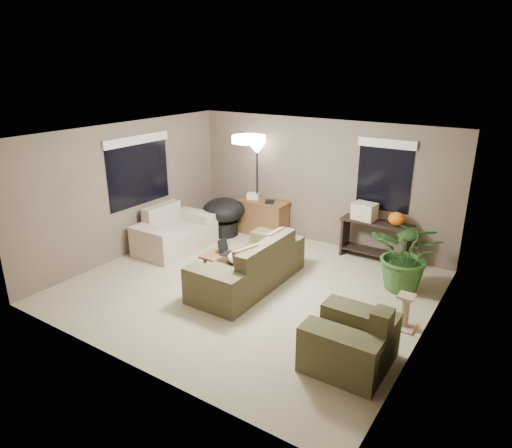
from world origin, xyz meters
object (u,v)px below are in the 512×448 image
Objects in this scene: loveseat at (174,234)px; floor_lamp at (257,160)px; main_sofa at (250,269)px; papasan_chair at (224,214)px; coffee_table at (232,261)px; desk at (263,217)px; houseplant at (407,262)px; armchair at (351,343)px; cat_scratching_post at (405,313)px; console_table at (375,237)px.

floor_lamp is at bearing 62.18° from loveseat.
papasan_chair is (-1.79, 1.66, 0.17)m from main_sofa.
floor_lamp is at bearing 44.96° from papasan_chair.
desk reaches higher than coffee_table.
main_sofa is at bearing -62.46° from desk.
armchair is at bearing -89.82° from houseplant.
floor_lamp is 4.53m from cat_scratching_post.
console_table is (-0.84, 3.23, 0.14)m from armchair.
floor_lamp is 1.54× the size of houseplant.
houseplant is at bearing 90.18° from armchair.
cat_scratching_post is (2.51, 0.12, -0.08)m from main_sofa.
floor_lamp reaches higher than houseplant.
cat_scratching_post is at bearing 2.64° from main_sofa.
cat_scratching_post is at bearing -29.18° from desk.
cat_scratching_post is (4.67, -0.39, -0.08)m from loveseat.
armchair is 4.93m from floor_lamp.
floor_lamp reaches higher than main_sofa.
cat_scratching_post is (0.32, 1.19, -0.08)m from armchair.
desk is 1.00× the size of papasan_chair.
console_table is at bearing -0.22° from floor_lamp.
papasan_chair reaches higher than coffee_table.
floor_lamp is at bearing 137.03° from armchair.
armchair reaches higher than desk.
main_sofa and loveseat have the same top height.
console_table is at bearing 51.69° from coffee_table.
main_sofa is at bearing -59.34° from floor_lamp.
houseplant is at bearing 105.64° from cat_scratching_post.
houseplant is (0.83, -0.89, 0.05)m from console_table.
coffee_table is at bearing -177.36° from cat_scratching_post.
houseplant is at bearing -14.76° from desk.
cat_scratching_post is at bearing -28.42° from floor_lamp.
houseplant is at bearing 9.95° from loveseat.
coffee_table is 0.91× the size of papasan_chair.
houseplant reaches higher than coffee_table.
main_sofa is 1.15× the size of floor_lamp.
console_table reaches higher than cat_scratching_post.
loveseat is at bearing 175.21° from cat_scratching_post.
houseplant reaches higher than desk.
armchair is at bearing -19.92° from loveseat.
houseplant is (2.19, 1.27, 0.19)m from main_sofa.
desk is 1.23m from floor_lamp.
main_sofa is 2.42m from desk.
console_table is at bearing 119.49° from cat_scratching_post.
floor_lamp is (-2.64, 0.01, 1.16)m from console_table.
coffee_table is at bearing -16.25° from loveseat.
loveseat is 4.64m from armchair.
coffee_table is at bearing -49.60° from papasan_chair.
houseplant reaches higher than armchair.
main_sofa reaches higher than papasan_chair.
loveseat and armchair have the same top height.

